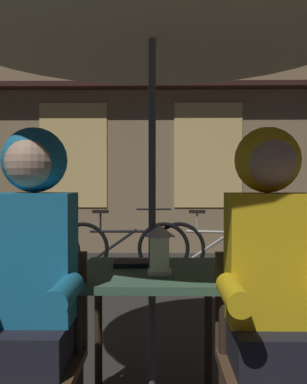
{
  "coord_description": "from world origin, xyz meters",
  "views": [
    {
      "loc": [
        0.04,
        -2.19,
        1.18
      ],
      "look_at": [
        0.0,
        0.41,
        1.11
      ],
      "focal_mm": 41.86,
      "sensor_mm": 36.0,
      "label": 1
    }
  ],
  "objects_px": {
    "person_right_hooded": "(271,265)",
    "bicycle_fourth": "(220,248)",
    "chair_right": "(267,349)",
    "person_left_hooded": "(30,264)",
    "cafe_table": "(152,290)",
    "chair_left": "(34,348)",
    "lantern": "(159,248)",
    "book": "(133,263)",
    "bicycle_second": "(15,249)",
    "bicycle_third": "(123,247)",
    "patio_umbrella": "(152,0)"
  },
  "relations": [
    {
      "from": "person_right_hooded",
      "to": "bicycle_fourth",
      "type": "xyz_separation_m",
      "value": [
        0.3,
        3.79,
        -0.5
      ]
    },
    {
      "from": "chair_right",
      "to": "person_left_hooded",
      "type": "bearing_deg",
      "value": -176.61
    },
    {
      "from": "cafe_table",
      "to": "chair_right",
      "type": "height_order",
      "value": "chair_right"
    },
    {
      "from": "cafe_table",
      "to": "person_right_hooded",
      "type": "relative_size",
      "value": 0.53
    },
    {
      "from": "chair_right",
      "to": "cafe_table",
      "type": "bearing_deg",
      "value": 142.45
    },
    {
      "from": "chair_left",
      "to": "bicycle_fourth",
      "type": "relative_size",
      "value": 0.52
    },
    {
      "from": "chair_right",
      "to": "person_right_hooded",
      "type": "xyz_separation_m",
      "value": [
        0.0,
        -0.06,
        0.36
      ]
    },
    {
      "from": "lantern",
      "to": "book",
      "type": "relative_size",
      "value": 1.16
    },
    {
      "from": "chair_right",
      "to": "bicycle_second",
      "type": "height_order",
      "value": "chair_right"
    },
    {
      "from": "lantern",
      "to": "chair_right",
      "type": "relative_size",
      "value": 0.27
    },
    {
      "from": "cafe_table",
      "to": "bicycle_third",
      "type": "bearing_deg",
      "value": 97.27
    },
    {
      "from": "person_left_hooded",
      "to": "bicycle_fourth",
      "type": "bearing_deg",
      "value": 71.67
    },
    {
      "from": "cafe_table",
      "to": "bicycle_fourth",
      "type": "height_order",
      "value": "bicycle_fourth"
    },
    {
      "from": "book",
      "to": "bicycle_second",
      "type": "bearing_deg",
      "value": 113.62
    },
    {
      "from": "chair_right",
      "to": "bicycle_fourth",
      "type": "relative_size",
      "value": 0.52
    },
    {
      "from": "patio_umbrella",
      "to": "bicycle_third",
      "type": "bearing_deg",
      "value": 97.27
    },
    {
      "from": "patio_umbrella",
      "to": "lantern",
      "type": "height_order",
      "value": "patio_umbrella"
    },
    {
      "from": "bicycle_fourth",
      "to": "chair_left",
      "type": "bearing_deg",
      "value": -108.59
    },
    {
      "from": "lantern",
      "to": "chair_left",
      "type": "bearing_deg",
      "value": -152.11
    },
    {
      "from": "person_left_hooded",
      "to": "bicycle_third",
      "type": "distance_m",
      "value": 3.88
    },
    {
      "from": "patio_umbrella",
      "to": "lantern",
      "type": "distance_m",
      "value": 1.2
    },
    {
      "from": "chair_left",
      "to": "chair_right",
      "type": "bearing_deg",
      "value": 0.0
    },
    {
      "from": "cafe_table",
      "to": "person_right_hooded",
      "type": "distance_m",
      "value": 0.67
    },
    {
      "from": "chair_right",
      "to": "person_right_hooded",
      "type": "relative_size",
      "value": 0.62
    },
    {
      "from": "chair_left",
      "to": "chair_right",
      "type": "xyz_separation_m",
      "value": [
        0.96,
        0.0,
        0.0
      ]
    },
    {
      "from": "cafe_table",
      "to": "chair_left",
      "type": "bearing_deg",
      "value": -142.45
    },
    {
      "from": "patio_umbrella",
      "to": "chair_left",
      "type": "bearing_deg",
      "value": -142.45
    },
    {
      "from": "lantern",
      "to": "chair_right",
      "type": "distance_m",
      "value": 0.64
    },
    {
      "from": "cafe_table",
      "to": "lantern",
      "type": "xyz_separation_m",
      "value": [
        0.04,
        -0.1,
        0.22
      ]
    },
    {
      "from": "chair_left",
      "to": "person_right_hooded",
      "type": "height_order",
      "value": "person_right_hooded"
    },
    {
      "from": "lantern",
      "to": "chair_right",
      "type": "height_order",
      "value": "lantern"
    },
    {
      "from": "person_right_hooded",
      "to": "person_left_hooded",
      "type": "bearing_deg",
      "value": 180.0
    },
    {
      "from": "lantern",
      "to": "bicycle_second",
      "type": "xyz_separation_m",
      "value": [
        -1.79,
        3.35,
        -0.51
      ]
    },
    {
      "from": "person_right_hooded",
      "to": "lantern",
      "type": "bearing_deg",
      "value": 143.33
    },
    {
      "from": "person_left_hooded",
      "to": "book",
      "type": "bearing_deg",
      "value": 54.49
    },
    {
      "from": "lantern",
      "to": "person_right_hooded",
      "type": "relative_size",
      "value": 0.17
    },
    {
      "from": "person_left_hooded",
      "to": "person_right_hooded",
      "type": "height_order",
      "value": "same"
    },
    {
      "from": "chair_left",
      "to": "book",
      "type": "relative_size",
      "value": 4.35
    },
    {
      "from": "patio_umbrella",
      "to": "bicycle_third",
      "type": "distance_m",
      "value": 3.85
    },
    {
      "from": "cafe_table",
      "to": "person_left_hooded",
      "type": "bearing_deg",
      "value": -138.43
    },
    {
      "from": "lantern",
      "to": "book",
      "type": "height_order",
      "value": "lantern"
    },
    {
      "from": "patio_umbrella",
      "to": "book",
      "type": "relative_size",
      "value": 11.55
    },
    {
      "from": "person_right_hooded",
      "to": "bicycle_fourth",
      "type": "distance_m",
      "value": 3.83
    },
    {
      "from": "chair_left",
      "to": "bicycle_third",
      "type": "xyz_separation_m",
      "value": [
        0.04,
        3.79,
        -0.14
      ]
    },
    {
      "from": "patio_umbrella",
      "to": "person_left_hooded",
      "type": "relative_size",
      "value": 1.65
    },
    {
      "from": "bicycle_fourth",
      "to": "person_left_hooded",
      "type": "bearing_deg",
      "value": -108.33
    },
    {
      "from": "lantern",
      "to": "bicycle_third",
      "type": "height_order",
      "value": "lantern"
    },
    {
      "from": "bicycle_fourth",
      "to": "chair_right",
      "type": "bearing_deg",
      "value": -94.53
    },
    {
      "from": "patio_umbrella",
      "to": "bicycle_second",
      "type": "bearing_deg",
      "value": 118.34
    },
    {
      "from": "patio_umbrella",
      "to": "book",
      "type": "xyz_separation_m",
      "value": [
        -0.1,
        0.11,
        -1.31
      ]
    }
  ]
}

